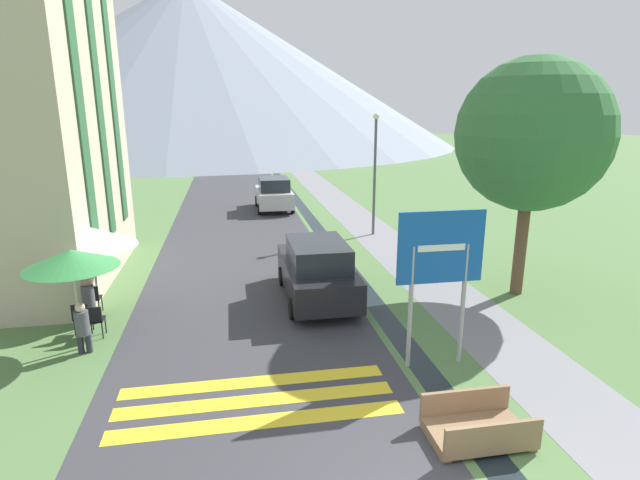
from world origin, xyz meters
The scene contains 20 objects.
ground_plane centered at (0.00, 20.00, 0.00)m, with size 160.00×160.00×0.00m, color #517542.
road centered at (-2.50, 30.00, 0.00)m, with size 6.40×60.00×0.01m.
footpath centered at (3.60, 30.00, 0.00)m, with size 2.20×60.00×0.01m.
drainage_channel centered at (1.20, 30.00, 0.00)m, with size 0.60×60.00×0.00m.
crosswalk_marking centered at (-2.50, 3.52, 0.01)m, with size 5.44×1.84×0.01m.
mountain_distant centered at (-8.00, 77.10, 11.93)m, with size 79.72×79.72×23.87m.
hotel_building centered at (-9.39, 12.00, 6.52)m, with size 5.74×8.41×12.15m.
road_sign centered at (1.49, 4.28, 2.37)m, with size 1.92×0.11×3.51m.
footbridge centered at (1.20, 1.67, 0.23)m, with size 1.70×1.10×0.65m.
parked_car_near centered at (-0.40, 8.62, 0.91)m, with size 1.99×4.41×1.82m.
parked_car_far centered at (-0.43, 22.36, 0.91)m, with size 1.97×3.86×1.82m.
cafe_chair_near_right centered at (-6.28, 7.05, 0.51)m, with size 0.40×0.40×0.85m.
cafe_chair_near_left centered at (-6.65, 7.29, 0.51)m, with size 0.40×0.40×0.85m.
cafe_chair_middle centered at (-6.71, 8.60, 0.51)m, with size 0.40×0.40×0.85m.
cafe_umbrella_front_green centered at (-6.47, 6.52, 2.23)m, with size 2.10×2.10×2.45m.
cafe_umbrella_middle_white centered at (-6.67, 8.99, 2.12)m, with size 2.44×2.44×2.40m.
person_seated_far centered at (-6.34, 6.26, 0.69)m, with size 0.32×0.32×1.25m.
person_seated_near centered at (-6.63, 7.96, 0.70)m, with size 0.32×0.32×1.27m.
streetlamp centered at (3.48, 15.97, 3.16)m, with size 0.28×0.28×5.35m.
tree_by_path centered at (5.77, 8.02, 4.81)m, with size 4.38×4.38×7.01m.
Camera 1 is at (-2.82, -5.20, 5.58)m, focal length 28.00 mm.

